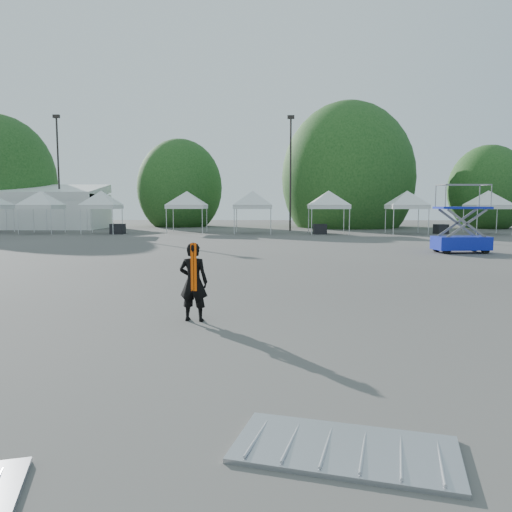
{
  "coord_description": "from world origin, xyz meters",
  "views": [
    {
      "loc": [
        1.2,
        -11.38,
        2.33
      ],
      "look_at": [
        0.94,
        -1.59,
        1.3
      ],
      "focal_mm": 35.0,
      "sensor_mm": 36.0,
      "label": 1
    }
  ],
  "objects": [
    {
      "name": "ground",
      "position": [
        0.0,
        0.0,
        0.0
      ],
      "size": [
        120.0,
        120.0,
        0.0
      ],
      "primitive_type": "plane",
      "color": "#474442",
      "rests_on": "ground"
    },
    {
      "name": "marquee",
      "position": [
        -22.0,
        35.0,
        1.97
      ],
      "size": [
        15.0,
        6.25,
        4.23
      ],
      "color": "white",
      "rests_on": "ground"
    },
    {
      "name": "light_pole_west",
      "position": [
        -18.0,
        34.0,
        5.77
      ],
      "size": [
        0.6,
        0.25,
        10.3
      ],
      "color": "black",
      "rests_on": "ground"
    },
    {
      "name": "light_pole_east",
      "position": [
        3.0,
        32.0,
        5.52
      ],
      "size": [
        0.6,
        0.25,
        9.8
      ],
      "color": "black",
      "rests_on": "ground"
    },
    {
      "name": "tree_mid_w",
      "position": [
        -8.0,
        40.0,
        3.93
      ],
      "size": [
        4.16,
        4.16,
        6.33
      ],
      "color": "#382314",
      "rests_on": "ground"
    },
    {
      "name": "tree_mid_e",
      "position": [
        9.0,
        39.0,
        4.84
      ],
      "size": [
        5.12,
        5.12,
        7.79
      ],
      "color": "#382314",
      "rests_on": "ground"
    },
    {
      "name": "tree_far_e",
      "position": [
        22.0,
        37.0,
        3.63
      ],
      "size": [
        3.84,
        3.84,
        5.84
      ],
      "color": "#382314",
      "rests_on": "ground"
    },
    {
      "name": "tent_b",
      "position": [
        -16.68,
        27.4,
        3.06
      ],
      "size": [
        3.9,
        3.9,
        3.88
      ],
      "color": "silver",
      "rests_on": "ground"
    },
    {
      "name": "tent_c",
      "position": [
        -11.82,
        27.11,
        3.06
      ],
      "size": [
        3.75,
        3.75,
        3.88
      ],
      "color": "silver",
      "rests_on": "ground"
    },
    {
      "name": "tent_d",
      "position": [
        -5.41,
        28.64,
        3.06
      ],
      "size": [
        4.25,
        4.25,
        3.88
      ],
      "color": "silver",
      "rests_on": "ground"
    },
    {
      "name": "tent_e",
      "position": [
        -0.08,
        27.76,
        3.06
      ],
      "size": [
        4.2,
        4.2,
        3.88
      ],
      "color": "silver",
      "rests_on": "ground"
    },
    {
      "name": "tent_f",
      "position": [
        5.76,
        27.36,
        3.06
      ],
      "size": [
        4.26,
        4.26,
        3.88
      ],
      "color": "silver",
      "rests_on": "ground"
    },
    {
      "name": "tent_g",
      "position": [
        11.81,
        27.59,
        3.06
      ],
      "size": [
        3.98,
        3.98,
        3.88
      ],
      "color": "silver",
      "rests_on": "ground"
    },
    {
      "name": "tent_h",
      "position": [
        17.89,
        27.32,
        3.06
      ],
      "size": [
        3.99,
        3.99,
        3.88
      ],
      "color": "silver",
      "rests_on": "ground"
    },
    {
      "name": "man",
      "position": [
        -0.3,
        -1.65,
        0.79
      ],
      "size": [
        0.62,
        0.45,
        1.57
      ],
      "rotation": [
        0.0,
        0.0,
        3.0
      ],
      "color": "black",
      "rests_on": "ground"
    },
    {
      "name": "scissor_lift",
      "position": [
        10.31,
        12.47,
        1.63
      ],
      "size": [
        2.62,
        1.51,
        3.23
      ],
      "rotation": [
        0.0,
        0.0,
        0.11
      ],
      "color": "#0B1994",
      "rests_on": "ground"
    },
    {
      "name": "barrier_mid",
      "position": [
        1.92,
        -6.87,
        0.03
      ],
      "size": [
        2.27,
        1.52,
        0.07
      ],
      "rotation": [
        0.0,
        0.0,
        -0.25
      ],
      "color": "#A8AAB0",
      "rests_on": "ground"
    },
    {
      "name": "crate_west",
      "position": [
        -10.49,
        26.73,
        0.39
      ],
      "size": [
        1.1,
        0.9,
        0.79
      ],
      "primitive_type": "cube",
      "rotation": [
        0.0,
        0.0,
        -0.12
      ],
      "color": "black",
      "rests_on": "ground"
    },
    {
      "name": "crate_mid",
      "position": [
        5.07,
        27.01,
        0.39
      ],
      "size": [
        1.05,
        0.84,
        0.78
      ],
      "primitive_type": "cube",
      "rotation": [
        0.0,
        0.0,
        0.07
      ],
      "color": "black",
      "rests_on": "ground"
    },
    {
      "name": "crate_east",
      "position": [
        14.52,
        27.66,
        0.37
      ],
      "size": [
        1.14,
        1.01,
        0.74
      ],
      "primitive_type": "cube",
      "rotation": [
        0.0,
        0.0,
        0.33
      ],
      "color": "black",
      "rests_on": "ground"
    }
  ]
}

